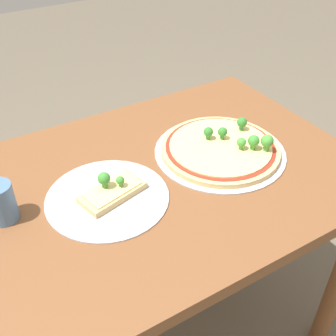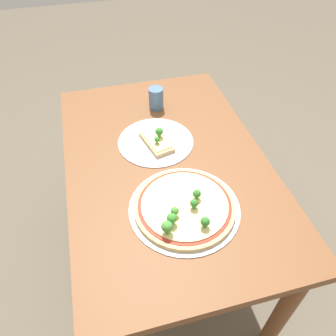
% 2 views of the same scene
% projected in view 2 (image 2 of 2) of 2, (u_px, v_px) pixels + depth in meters
% --- Properties ---
extents(ground_plane, '(8.00, 8.00, 0.00)m').
position_uv_depth(ground_plane, '(167.00, 259.00, 1.73)').
color(ground_plane, brown).
extents(dining_table, '(1.13, 0.73, 0.72)m').
position_uv_depth(dining_table, '(166.00, 180.00, 1.29)').
color(dining_table, brown).
rests_on(dining_table, ground_plane).
extents(pizza_tray_whole, '(0.36, 0.36, 0.07)m').
position_uv_depth(pizza_tray_whole, '(183.00, 207.00, 1.04)').
color(pizza_tray_whole, '#B7B7BC').
rests_on(pizza_tray_whole, dining_table).
extents(pizza_tray_slice, '(0.30, 0.30, 0.07)m').
position_uv_depth(pizza_tray_slice, '(156.00, 141.00, 1.27)').
color(pizza_tray_slice, '#B7B7BC').
rests_on(pizza_tray_slice, dining_table).
extents(drinking_cup, '(0.06, 0.06, 0.10)m').
position_uv_depth(drinking_cup, '(156.00, 98.00, 1.41)').
color(drinking_cup, '#4C7099').
rests_on(drinking_cup, dining_table).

